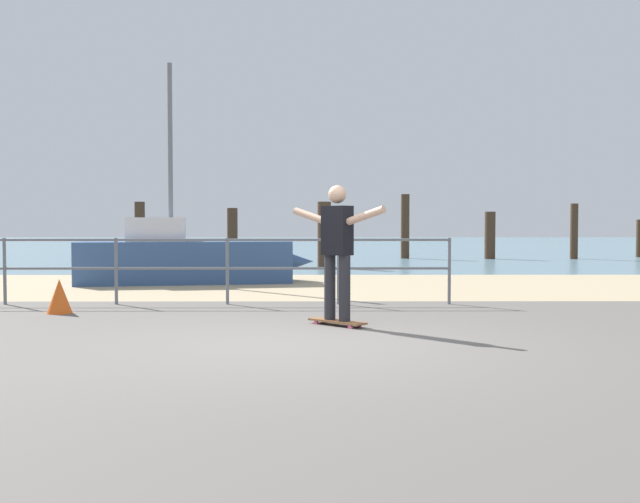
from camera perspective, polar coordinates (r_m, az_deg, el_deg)
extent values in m
cube|color=#605B56|center=(6.51, -1.68, -8.96)|extent=(24.00, 10.00, 0.04)
cube|color=tan|center=(14.45, -0.93, -2.81)|extent=(24.00, 6.00, 0.04)
cube|color=slate|center=(42.41, -0.54, 0.50)|extent=(72.00, 50.00, 0.04)
cylinder|color=slate|center=(12.02, -23.95, -1.50)|extent=(0.05, 0.05, 1.05)
cylinder|color=slate|center=(11.44, -16.02, -1.57)|extent=(0.05, 0.05, 1.05)
cylinder|color=slate|center=(11.10, -7.43, -1.62)|extent=(0.05, 0.05, 1.05)
cylinder|color=slate|center=(11.02, 1.49, -1.63)|extent=(0.05, 0.05, 1.05)
cylinder|color=slate|center=(11.21, 10.32, -1.60)|extent=(0.05, 0.05, 1.05)
cylinder|color=slate|center=(11.42, -16.05, 0.91)|extent=(10.33, 0.04, 0.04)
cylinder|color=slate|center=(11.44, -16.02, -1.31)|extent=(10.33, 0.04, 0.04)
cube|color=#335184|center=(15.34, -10.72, -0.87)|extent=(4.57, 2.10, 0.90)
cone|color=#335184|center=(15.46, -2.54, -0.81)|extent=(1.21, 0.94, 0.77)
cylinder|color=slate|center=(15.40, -11.91, 7.76)|extent=(0.10, 0.10, 3.73)
cube|color=silver|center=(15.34, -12.98, 1.73)|extent=(1.33, 1.08, 0.50)
cube|color=brown|center=(8.75, 1.38, -5.61)|extent=(0.72, 0.69, 0.02)
cylinder|color=#E5598C|center=(8.64, 3.14, -6.00)|extent=(0.06, 0.06, 0.06)
cylinder|color=#E5598C|center=(8.51, 2.45, -6.11)|extent=(0.06, 0.06, 0.06)
cylinder|color=#E5598C|center=(9.00, 0.37, -5.66)|extent=(0.06, 0.06, 0.06)
cylinder|color=#E5598C|center=(8.88, -0.33, -5.77)|extent=(0.06, 0.06, 0.06)
cylinder|color=#26262B|center=(8.62, 1.99, -2.97)|extent=(0.14, 0.14, 0.80)
cylinder|color=#26262B|center=(8.78, 0.79, -2.87)|extent=(0.14, 0.14, 0.80)
cube|color=black|center=(8.67, 1.39, 1.69)|extent=(0.40, 0.39, 0.60)
sphere|color=tan|center=(8.67, 1.39, 4.60)|extent=(0.22, 0.22, 0.22)
cylinder|color=tan|center=(8.38, 3.69, 2.89)|extent=(0.47, 0.44, 0.23)
cylinder|color=tan|center=(8.97, -0.76, 2.85)|extent=(0.47, 0.44, 0.23)
cylinder|color=#422D1E|center=(24.00, -14.24, 1.50)|extent=(0.33, 0.33, 1.99)
cylinder|color=#422D1E|center=(23.68, -7.04, 1.31)|extent=(0.35, 0.35, 1.80)
cylinder|color=#422D1E|center=(20.36, 0.34, 1.33)|extent=(0.39, 0.39, 1.90)
cylinder|color=#422D1E|center=(26.00, 6.83, 1.99)|extent=(0.31, 0.31, 2.35)
cylinder|color=#422D1E|center=(26.20, 13.46, 1.25)|extent=(0.38, 0.38, 1.71)
cylinder|color=#422D1E|center=(27.02, 19.69, 1.52)|extent=(0.27, 0.27, 2.00)
cylinder|color=#422D1E|center=(29.46, 24.24, 0.95)|extent=(0.26, 0.26, 1.44)
cone|color=#E55919|center=(10.55, -20.15, -3.43)|extent=(0.36, 0.36, 0.50)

